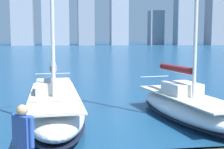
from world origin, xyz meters
TOP-DOWN VIEW (x-y plane):
  - city_skyline at (1.64, -157.86)m, footprint 171.25×22.78m
  - sailboat_maroon at (-4.03, -6.69)m, footprint 3.59×8.03m
  - sailboat_grey at (2.05, -6.87)m, footprint 3.08×8.78m
  - person_blue_shirt at (2.37, 0.30)m, footprint 0.50×0.48m

SIDE VIEW (x-z plane):
  - sailboat_maroon at x=-4.03m, z-range -4.56..5.89m
  - sailboat_grey at x=2.05m, z-range -5.35..6.84m
  - person_blue_shirt at x=2.37m, z-range 0.78..2.57m
  - city_skyline at x=1.64m, z-range -6.24..46.09m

